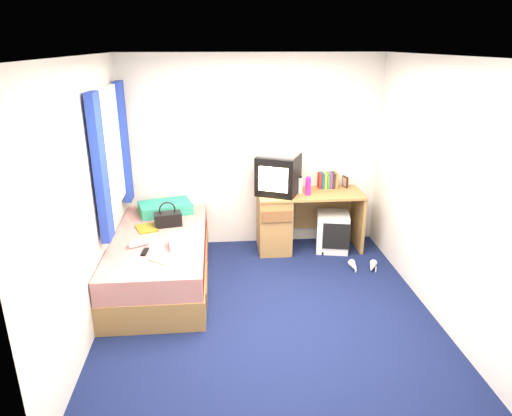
{
  "coord_description": "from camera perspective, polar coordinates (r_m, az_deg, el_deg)",
  "views": [
    {
      "loc": [
        -0.45,
        -3.88,
        2.5
      ],
      "look_at": [
        -0.05,
        0.7,
        0.83
      ],
      "focal_mm": 32.0,
      "sensor_mm": 36.0,
      "label": 1
    }
  ],
  "objects": [
    {
      "name": "magazine",
      "position": [
        5.25,
        -13.53,
        -2.49
      ],
      "size": [
        0.3,
        0.34,
        0.01
      ],
      "primitive_type": "cube",
      "rotation": [
        0.0,
        0.0,
        0.37
      ],
      "color": "yellow",
      "rests_on": "bed"
    },
    {
      "name": "aerosol_can",
      "position": [
        5.63,
        5.56,
        2.81
      ],
      "size": [
        0.07,
        0.07,
        0.2
      ],
      "primitive_type": "cylinder",
      "rotation": [
        0.0,
        0.0,
        -0.3
      ],
      "color": "silver",
      "rests_on": "desk"
    },
    {
      "name": "remote_control",
      "position": [
        4.67,
        -13.73,
        -5.34
      ],
      "size": [
        0.06,
        0.16,
        0.02
      ],
      "primitive_type": "cube",
      "rotation": [
        0.0,
        0.0,
        -0.08
      ],
      "color": "black",
      "rests_on": "bed"
    },
    {
      "name": "handbag",
      "position": [
        5.27,
        -10.96,
        -1.31
      ],
      "size": [
        0.33,
        0.23,
        0.28
      ],
      "rotation": [
        0.0,
        0.0,
        0.2
      ],
      "color": "black",
      "rests_on": "bed"
    },
    {
      "name": "bed",
      "position": [
        5.14,
        -11.82,
        -6.28
      ],
      "size": [
        1.01,
        2.0,
        0.54
      ],
      "color": "#A17843",
      "rests_on": "ground"
    },
    {
      "name": "colour_swatch_fan",
      "position": [
        4.45,
        -12.01,
        -6.58
      ],
      "size": [
        0.21,
        0.18,
        0.01
      ],
      "primitive_type": "cube",
      "rotation": [
        0.0,
        0.0,
        -0.65
      ],
      "color": "gold",
      "rests_on": "bed"
    },
    {
      "name": "vcr",
      "position": [
        5.51,
        2.88,
        6.98
      ],
      "size": [
        0.54,
        0.47,
        0.08
      ],
      "primitive_type": "cube",
      "rotation": [
        0.0,
        0.0,
        -0.42
      ],
      "color": "silver",
      "rests_on": "crt_tv"
    },
    {
      "name": "desk",
      "position": [
        5.78,
        3.97,
        -1.34
      ],
      "size": [
        1.3,
        0.55,
        0.75
      ],
      "color": "#A17843",
      "rests_on": "ground"
    },
    {
      "name": "water_bottle",
      "position": [
        4.82,
        -14.47,
        -4.29
      ],
      "size": [
        0.21,
        0.16,
        0.07
      ],
      "primitive_type": "cylinder",
      "rotation": [
        0.0,
        1.57,
        0.51
      ],
      "color": "silver",
      "rests_on": "bed"
    },
    {
      "name": "book_row",
      "position": [
        5.89,
        8.94,
        3.44
      ],
      "size": [
        0.24,
        0.13,
        0.2
      ],
      "color": "maroon",
      "rests_on": "desk"
    },
    {
      "name": "storage_cube",
      "position": [
        5.88,
        9.52,
        -2.91
      ],
      "size": [
        0.46,
        0.46,
        0.49
      ],
      "primitive_type": "cube",
      "rotation": [
        0.0,
        0.0,
        -0.2
      ],
      "color": "silver",
      "rests_on": "ground"
    },
    {
      "name": "ground",
      "position": [
        4.64,
        1.4,
        -12.68
      ],
      "size": [
        3.4,
        3.4,
        0.0
      ],
      "primitive_type": "plane",
      "color": "#0C1438",
      "rests_on": "ground"
    },
    {
      "name": "pink_water_bottle",
      "position": [
        5.58,
        6.53,
        2.67
      ],
      "size": [
        0.08,
        0.08,
        0.21
      ],
      "primitive_type": "cylinder",
      "rotation": [
        0.0,
        0.0,
        0.21
      ],
      "color": "#D81E8F",
      "rests_on": "desk"
    },
    {
      "name": "white_heels",
      "position": [
        5.5,
        13.25,
        -7.18
      ],
      "size": [
        0.34,
        0.25,
        0.09
      ],
      "color": "beige",
      "rests_on": "ground"
    },
    {
      "name": "crt_tv",
      "position": [
        5.58,
        2.81,
        4.18
      ],
      "size": [
        0.61,
        0.6,
        0.47
      ],
      "rotation": [
        0.0,
        0.0,
        -0.42
      ],
      "color": "black",
      "rests_on": "desk"
    },
    {
      "name": "window_assembly",
      "position": [
        5.02,
        -17.61,
        6.57
      ],
      "size": [
        0.11,
        1.42,
        1.4
      ],
      "color": "silver",
      "rests_on": "room_shell"
    },
    {
      "name": "room_shell",
      "position": [
        4.04,
        1.57,
        4.9
      ],
      "size": [
        3.4,
        3.4,
        3.4
      ],
      "color": "white",
      "rests_on": "ground"
    },
    {
      "name": "picture_frame",
      "position": [
        5.97,
        11.08,
        3.24
      ],
      "size": [
        0.05,
        0.12,
        0.14
      ],
      "primitive_type": "cube",
      "rotation": [
        0.0,
        0.0,
        0.26
      ],
      "color": "black",
      "rests_on": "desk"
    },
    {
      "name": "pillow",
      "position": [
        5.66,
        -11.26,
        0.03
      ],
      "size": [
        0.69,
        0.55,
        0.13
      ],
      "primitive_type": "cube",
      "rotation": [
        0.0,
        0.0,
        0.29
      ],
      "color": "#176C99",
      "rests_on": "bed"
    },
    {
      "name": "towel",
      "position": [
        4.71,
        -9.12,
        -4.3
      ],
      "size": [
        0.31,
        0.28,
        0.09
      ],
      "primitive_type": "cube",
      "rotation": [
        0.0,
        0.0,
        0.19
      ],
      "color": "silver",
      "rests_on": "bed"
    }
  ]
}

